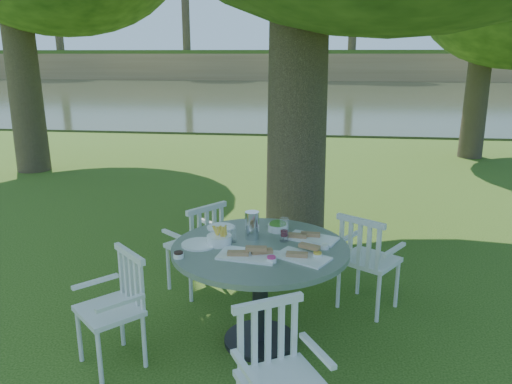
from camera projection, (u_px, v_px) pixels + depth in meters
ground at (253, 279)px, 5.00m from camera, size 140.00×140.00×0.00m
table at (260, 267)px, 3.73m from camera, size 1.32×1.32×0.80m
chair_ne at (365, 256)px, 4.25m from camera, size 0.60×0.59×0.87m
chair_nw at (200, 241)px, 4.60m from camera, size 0.59×0.60×0.87m
chair_sw at (119, 299)px, 3.55m from camera, size 0.57×0.57×0.83m
chair_se at (275, 365)px, 2.78m from camera, size 0.57×0.57×0.85m
tableware at (254, 238)px, 3.74m from camera, size 1.18×0.84×0.22m
river at (309, 96)px, 26.99m from camera, size 100.00×28.00×0.12m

